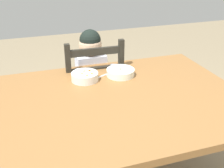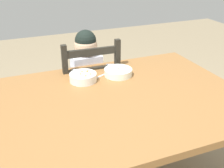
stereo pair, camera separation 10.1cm
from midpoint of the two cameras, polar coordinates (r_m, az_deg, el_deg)
dining_table at (r=1.69m, az=-0.77°, el=-5.35°), size 1.50×1.09×0.73m
dining_chair at (r=2.27m, az=-6.00°, el=-2.17°), size 0.44×0.44×0.93m
child_figure at (r=2.19m, az=-6.11°, el=2.04°), size 0.32×0.31×0.98m
bowl_of_peas at (r=1.92m, az=-0.27°, el=2.39°), size 0.19×0.19×0.05m
bowl_of_carrots at (r=1.85m, az=-7.32°, el=1.35°), size 0.17×0.17×0.05m
spoon at (r=1.89m, az=-4.67°, el=1.23°), size 0.13×0.08×0.01m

